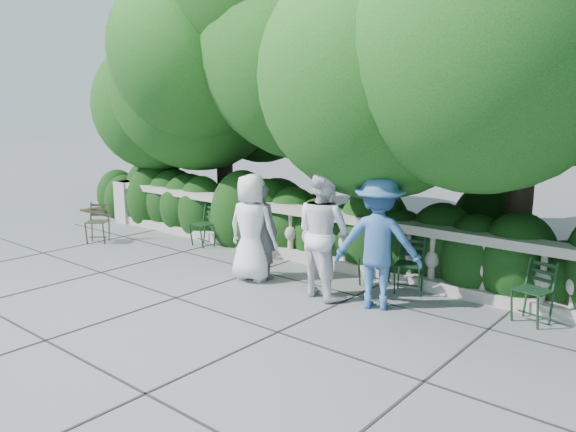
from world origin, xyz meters
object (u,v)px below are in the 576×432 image
Objects in this scene: chair_e at (406,296)px; person_woman_grey at (262,231)px; chair_c at (370,287)px; person_older_blue at (378,242)px; chair_b at (247,259)px; person_businessman at (252,228)px; person_casual_man at (324,233)px; chair_f at (524,325)px; chair_weathered at (96,244)px; chair_a at (198,247)px.

chair_e is 2.51m from person_woman_grey.
chair_c and chair_e have the same top height.
chair_b is at bearing -35.00° from person_older_blue.
person_woman_grey reaches higher than chair_c.
person_businessman is at bearing 63.97° from person_woman_grey.
person_casual_man is at bearing -18.06° from person_older_blue.
person_casual_man is (2.26, -0.69, 0.96)m from chair_b.
chair_b is 4.97m from chair_f.
chair_weathered is 4.20m from person_businessman.
chair_a is 4.66m from chair_e.
person_businessman is (0.91, -0.82, 0.87)m from chair_b.
chair_e is 6.54m from chair_weathered.
chair_a is 3.88m from person_casual_man.
person_casual_man is 1.01× the size of person_older_blue.
chair_a is at bearing -30.58° from person_businessman.
chair_b is at bearing -3.36° from person_casual_man.
chair_a is 0.48× the size of person_businessman.
chair_a is 6.39m from chair_f.
person_casual_man is 0.87m from person_older_blue.
chair_e and chair_f have the same top height.
chair_c and chair_weathered have the same top height.
person_older_blue is at bearing -34.38° from chair_weathered.
chair_weathered is (-3.18, -1.16, 0.00)m from chair_b.
person_woman_grey is (-2.27, -0.73, 0.79)m from chair_e.
chair_a is 1.00× the size of chair_f.
person_woman_grey is (0.97, -0.64, 0.79)m from chair_b.
chair_c is 0.53× the size of person_woman_grey.
person_older_blue reaches higher than chair_f.
chair_e is at bearing -169.01° from chair_f.
chair_weathered is at bearing -5.59° from person_businessman.
chair_f is at bearing -179.82° from person_woman_grey.
person_woman_grey is (-4.00, -0.68, 0.79)m from chair_f.
person_older_blue is at bearing 171.71° from person_woman_grey.
chair_c is 2.36m from chair_f.
chair_e is at bearing -1.59° from chair_c.
chair_b is 0.44× the size of person_casual_man.
chair_c is 1.00× the size of chair_e.
chair_f is 0.44× the size of person_casual_man.
chair_a and chair_e have the same top height.
person_businessman reaches higher than chair_f.
chair_e is 1.00× the size of chair_weathered.
person_businessman reaches higher than chair_a.
chair_e is 0.48× the size of person_businessman.
chair_e and chair_weathered have the same top height.
chair_a is at bearing -25.45° from person_woman_grey.
chair_a and chair_b have the same top height.
chair_b and chair_f have the same top height.
chair_weathered is at bearing -171.57° from chair_c.
person_casual_man is (-0.97, -0.78, 0.96)m from chair_e.
chair_a and chair_weathered have the same top height.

